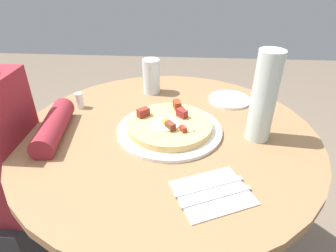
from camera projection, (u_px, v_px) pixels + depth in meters
dining_table at (167, 173)px, 1.01m from camera, size 0.95×0.95×0.73m
pizza_plate at (170, 130)px, 0.92m from camera, size 0.33×0.33×0.01m
breakfast_pizza at (169, 125)px, 0.91m from camera, size 0.27×0.27×0.05m
bread_plate at (230, 100)px, 1.10m from camera, size 0.16×0.16×0.01m
napkin at (213, 193)px, 0.68m from camera, size 0.21×0.20×0.00m
fork at (216, 197)px, 0.67m from camera, size 0.17×0.08×0.00m
knife at (209, 186)px, 0.70m from camera, size 0.17×0.08×0.00m
water_glass at (151, 76)px, 1.14m from camera, size 0.07×0.07×0.14m
water_bottle at (264, 97)px, 0.82m from camera, size 0.07×0.07×0.27m
salt_shaker at (79, 101)px, 1.04m from camera, size 0.03×0.03×0.06m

